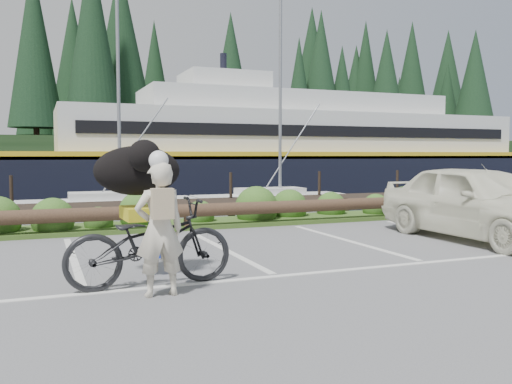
% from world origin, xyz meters
% --- Properties ---
extents(ground, '(72.00, 72.00, 0.00)m').
position_xyz_m(ground, '(0.00, 0.00, 0.00)').
color(ground, '#5C5D5F').
extents(harbor_backdrop, '(170.00, 160.00, 30.00)m').
position_xyz_m(harbor_backdrop, '(0.39, 78.47, -0.00)').
color(harbor_backdrop, '#18273B').
rests_on(harbor_backdrop, ground).
extents(vegetation_strip, '(34.00, 1.60, 0.10)m').
position_xyz_m(vegetation_strip, '(0.00, 5.30, 0.05)').
color(vegetation_strip, '#3D5B21').
rests_on(vegetation_strip, ground).
extents(log_rail, '(32.00, 0.30, 0.60)m').
position_xyz_m(log_rail, '(0.00, 4.60, 0.00)').
color(log_rail, '#443021').
rests_on(log_rail, ground).
extents(bicycle, '(2.21, 0.85, 1.15)m').
position_xyz_m(bicycle, '(-1.77, -0.31, 0.57)').
color(bicycle, black).
rests_on(bicycle, ground).
extents(cyclist, '(0.61, 0.42, 1.63)m').
position_xyz_m(cyclist, '(-1.75, -0.82, 0.82)').
color(cyclist, beige).
rests_on(cyclist, ground).
extents(dog, '(0.64, 1.23, 0.70)m').
position_xyz_m(dog, '(-1.80, 0.39, 1.50)').
color(dog, black).
rests_on(dog, bicycle).
extents(parked_car, '(1.84, 4.52, 1.54)m').
position_xyz_m(parked_car, '(5.10, 1.11, 0.77)').
color(parked_car, silver).
rests_on(parked_car, ground).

